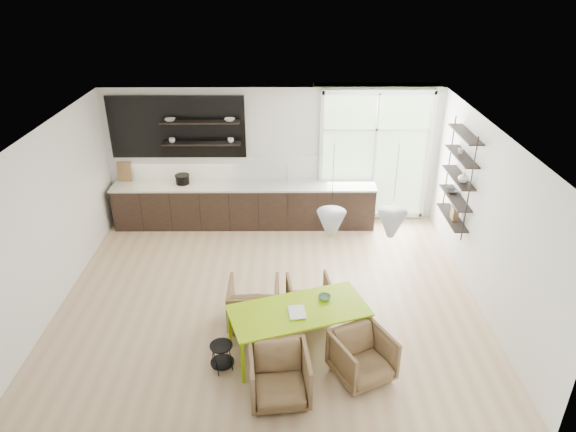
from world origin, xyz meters
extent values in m
cube|color=#CDAF8A|center=(0.00, 0.00, -0.01)|extent=(7.00, 6.00, 0.01)
cube|color=white|center=(0.00, 3.00, 1.45)|extent=(7.00, 0.02, 2.90)
cube|color=white|center=(-3.50, 0.00, 1.45)|extent=(0.02, 6.00, 2.90)
cube|color=white|center=(3.50, 0.00, 1.45)|extent=(0.02, 6.00, 2.90)
cube|color=white|center=(0.00, 0.00, 2.90)|extent=(7.00, 6.00, 0.01)
cube|color=#B2D1A5|center=(2.15, 2.97, 1.45)|extent=(2.20, 0.02, 2.70)
cube|color=silver|center=(2.15, 2.94, 1.45)|extent=(2.30, 0.08, 2.80)
cone|color=silver|center=(0.95, -0.50, 1.65)|extent=(0.44, 0.44, 0.42)
cone|color=silver|center=(1.85, -0.50, 1.65)|extent=(0.44, 0.44, 0.42)
cylinder|color=black|center=(0.95, -0.50, 2.46)|extent=(0.01, 0.01, 0.89)
cylinder|color=black|center=(1.85, -0.50, 2.46)|extent=(0.01, 0.01, 0.89)
cube|color=black|center=(-0.60, 2.67, 0.45)|extent=(5.50, 0.65, 0.90)
cube|color=beige|center=(-0.60, 2.67, 0.92)|extent=(5.54, 0.69, 0.04)
cube|color=white|center=(-0.60, 2.98, 1.20)|extent=(5.50, 0.02, 0.55)
cube|color=black|center=(-1.95, 2.96, 2.10)|extent=(2.80, 0.06, 1.30)
cube|color=black|center=(-1.45, 2.82, 2.25)|extent=(1.60, 0.28, 0.03)
cube|color=black|center=(-1.45, 2.82, 1.80)|extent=(1.60, 0.28, 0.03)
cube|color=olive|center=(-3.15, 2.90, 1.15)|extent=(0.30, 0.10, 0.42)
cylinder|color=silver|center=(0.30, 2.77, 1.12)|extent=(0.02, 0.02, 0.40)
imported|color=white|center=(-2.05, 2.82, 2.29)|extent=(0.22, 0.22, 0.05)
imported|color=white|center=(-0.85, 2.82, 2.29)|extent=(0.22, 0.22, 0.05)
imported|color=white|center=(-2.05, 2.82, 1.86)|extent=(0.12, 0.12, 0.10)
imported|color=white|center=(-0.85, 2.82, 1.86)|extent=(0.12, 0.12, 0.10)
cylinder|color=black|center=(-1.90, 2.73, 1.03)|extent=(0.28, 0.28, 0.17)
cube|color=black|center=(3.36, 0.60, 1.70)|extent=(0.02, 0.02, 1.90)
cube|color=black|center=(3.36, 1.80, 1.70)|extent=(0.02, 0.02, 1.90)
cube|color=black|center=(3.36, 1.20, 0.90)|extent=(0.26, 1.20, 0.02)
cube|color=black|center=(3.36, 1.20, 1.30)|extent=(0.26, 1.20, 0.02)
cube|color=black|center=(3.36, 1.20, 1.70)|extent=(0.26, 1.20, 0.02)
cube|color=black|center=(3.36, 1.20, 2.10)|extent=(0.26, 1.20, 0.03)
cube|color=black|center=(3.36, 1.20, 2.50)|extent=(0.26, 1.20, 0.03)
imported|color=white|center=(3.36, 0.95, 1.81)|extent=(0.18, 0.18, 0.19)
imported|color=#333338|center=(3.36, 1.40, 1.34)|extent=(0.22, 0.22, 0.05)
imported|color=white|center=(3.36, 1.30, 2.16)|extent=(0.10, 0.10, 0.09)
cube|color=olive|center=(3.36, 1.10, 1.03)|extent=(0.10, 0.18, 0.24)
cube|color=#8EC004|center=(0.46, -1.34, 0.70)|extent=(2.14, 1.45, 0.03)
cube|color=#8EC004|center=(-0.31, -2.01, 0.34)|extent=(0.06, 0.06, 0.69)
cube|color=#8EC004|center=(-0.55, -1.26, 0.34)|extent=(0.06, 0.06, 0.69)
cube|color=#8EC004|center=(1.47, -1.43, 0.34)|extent=(0.06, 0.06, 0.69)
cube|color=#8EC004|center=(1.22, -0.67, 0.34)|extent=(0.06, 0.06, 0.69)
imported|color=brown|center=(-0.23, -0.71, 0.37)|extent=(0.78, 0.80, 0.73)
imported|color=brown|center=(0.65, -0.48, 0.32)|extent=(0.75, 0.77, 0.63)
imported|color=brown|center=(0.19, -2.27, 0.36)|extent=(0.84, 0.86, 0.72)
imported|color=brown|center=(1.31, -1.89, 0.34)|extent=(0.99, 1.00, 0.68)
cylinder|color=black|center=(-0.62, -1.75, 0.42)|extent=(0.32, 0.32, 0.02)
cylinder|color=black|center=(-0.62, -1.75, 0.12)|extent=(0.34, 0.34, 0.01)
cylinder|color=black|center=(-0.49, -1.81, 0.21)|extent=(0.01, 0.01, 0.42)
cylinder|color=black|center=(-0.56, -1.61, 0.21)|extent=(0.01, 0.01, 0.42)
cylinder|color=black|center=(-0.76, -1.69, 0.21)|extent=(0.01, 0.01, 0.42)
cylinder|color=black|center=(-0.69, -1.89, 0.21)|extent=(0.01, 0.01, 0.42)
imported|color=white|center=(0.31, -1.44, 0.73)|extent=(0.27, 0.34, 0.03)
imported|color=#517E5C|center=(0.84, -1.09, 0.74)|extent=(0.19, 0.19, 0.06)
camera|label=1|loc=(0.27, -7.27, 5.19)|focal=32.00mm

